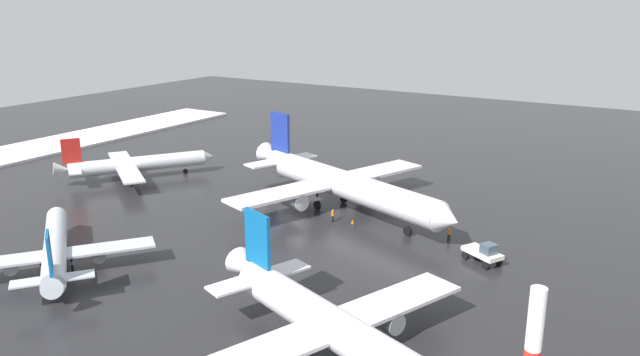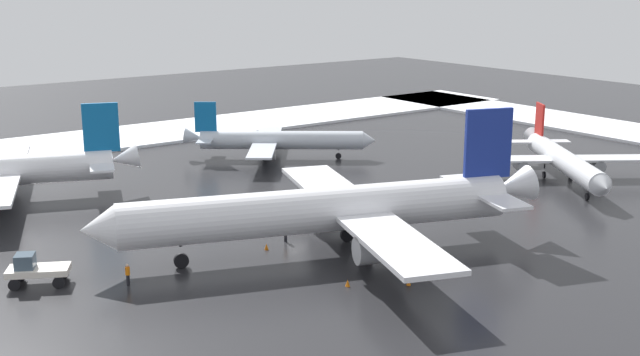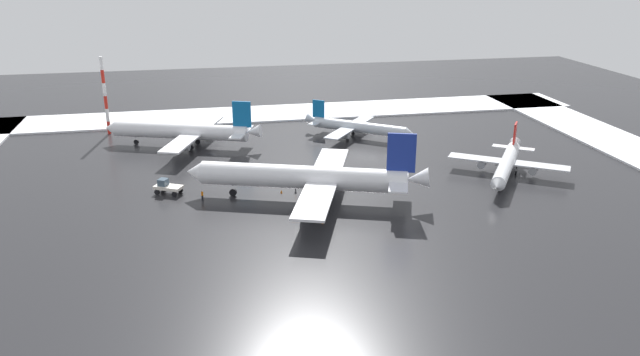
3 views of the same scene
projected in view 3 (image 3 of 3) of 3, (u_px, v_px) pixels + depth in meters
name	position (u px, v px, depth m)	size (l,w,h in m)	color
ground_plane	(313.00, 182.00, 109.22)	(240.00, 240.00, 0.00)	#232326
snow_bank_far	(276.00, 113.00, 155.25)	(152.00, 16.00, 0.43)	white
airplane_far_rear	(309.00, 177.00, 99.96)	(38.47, 32.48, 11.79)	white
airplane_distant_tail	(357.00, 127.00, 134.48)	(21.17, 18.68, 7.43)	silver
airplane_parked_portside	(184.00, 131.00, 127.99)	(32.50, 27.46, 10.00)	white
airplane_parked_starboard	(507.00, 163.00, 110.93)	(19.27, 22.41, 7.62)	silver
pushback_tug	(167.00, 186.00, 103.58)	(5.09, 4.11, 2.50)	silver
ground_crew_mid_apron	(202.00, 195.00, 100.79)	(0.36, 0.36, 1.71)	black
ground_crew_near_tug	(296.00, 185.00, 105.09)	(0.36, 0.36, 1.71)	black
antenna_mast	(105.00, 96.00, 135.47)	(0.70, 0.70, 17.07)	red
traffic_cone_near_nose	(294.00, 217.00, 94.14)	(0.36, 0.36, 0.55)	orange
traffic_cone_mid_line	(323.00, 221.00, 92.49)	(0.36, 0.36, 0.55)	orange
traffic_cone_wingtip_side	(281.00, 192.00, 104.09)	(0.36, 0.36, 0.55)	orange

